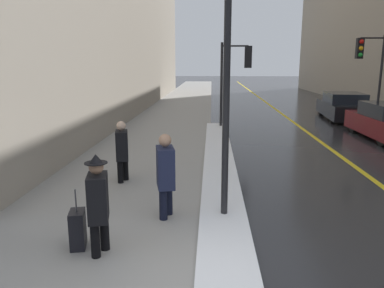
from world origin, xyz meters
The scene contains 11 objects.
sidewalk_slab centered at (-2.00, 15.00, 0.01)m, with size 4.00×80.00×0.01m.
road_centre_stripe centered at (4.00, 15.00, 0.00)m, with size 0.16×80.00×0.00m.
snow_bank_curb centered at (0.26, 5.87, 0.06)m, with size 0.85×13.91×0.12m.
lamp_post centered at (0.27, 2.37, 2.92)m, with size 0.28×0.28×4.88m.
traffic_light_near centered at (1.13, 12.14, 2.64)m, with size 1.31×0.32×3.65m.
traffic_light_far centered at (7.03, 13.51, 2.92)m, with size 1.31×0.40×4.04m.
pedestrian_in_fedora centered at (-1.61, 1.00, 0.84)m, with size 0.37×0.52×1.54m.
pedestrian_nearside centered at (-0.80, 2.40, 0.87)m, with size 0.40×0.56×1.57m.
pedestrian_with_shoulder_bag centered at (-2.09, 4.48, 0.81)m, with size 0.38×0.71×1.47m.
parked_car_black centered at (6.71, 15.25, 0.64)m, with size 2.23×4.73×1.35m.
rolling_suitcase centered at (-2.01, 1.17, 0.30)m, with size 0.29×0.40×0.95m.
Camera 1 is at (0.02, -4.05, 2.80)m, focal length 35.00 mm.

